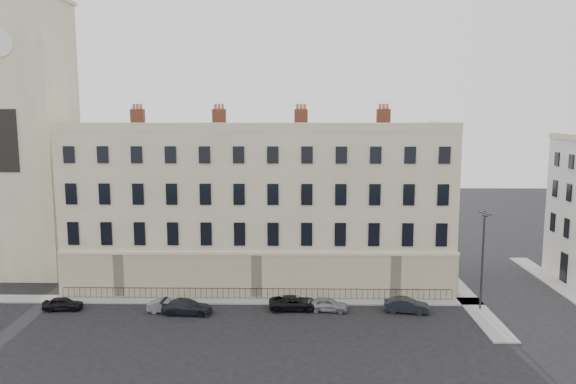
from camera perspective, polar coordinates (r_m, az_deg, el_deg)
name	(u,v)px	position (r m, az deg, el deg)	size (l,w,h in m)	color
ground	(326,322)	(46.30, 3.89, -13.07)	(160.00, 160.00, 0.00)	black
terrace	(261,205)	(55.95, -2.76, -1.36)	(36.22, 12.22, 17.00)	#C7B894
church_tower	(24,93)	(63.48, -25.20, 9.13)	(8.00, 8.13, 44.00)	#C7B894
pavement_terrace	(211,300)	(51.49, -7.79, -10.83)	(48.00, 2.00, 0.12)	gray
pavement_east_return	(460,291)	(55.88, 17.10, -9.58)	(2.00, 24.00, 0.12)	gray
pavement_adjacent	(558,285)	(61.13, 25.72, -8.51)	(2.00, 20.00, 0.12)	gray
railings	(256,294)	(51.27, -3.23, -10.27)	(35.00, 0.04, 0.96)	black
car_a	(63,304)	(52.28, -21.89, -10.48)	(1.33, 3.30, 1.12)	black
car_b	(168,306)	(49.21, -12.13, -11.25)	(1.16, 3.33, 1.10)	slate
car_c	(187,307)	(48.51, -10.21, -11.40)	(1.73, 4.26, 1.24)	black
car_d	(294,303)	(48.75, 0.61, -11.20)	(1.97, 4.26, 1.19)	black
car_e	(328,304)	(48.51, 4.07, -11.32)	(1.39, 3.46, 1.18)	gray
car_f	(406,305)	(49.12, 11.95, -11.19)	(1.31, 3.75, 1.24)	black
streetlamp	(483,256)	(50.06, 19.17, -6.14)	(0.70, 1.81, 8.62)	#2F2E33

